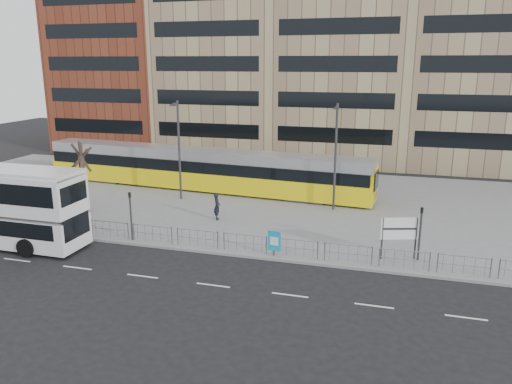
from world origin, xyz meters
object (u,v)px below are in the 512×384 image
(traffic_light_east, at_px, (421,227))
(lamp_post_east, at_px, (335,153))
(bare_tree, at_px, (80,139))
(ad_panel, at_px, (274,241))
(pedestrian, at_px, (217,206))
(station_sign, at_px, (399,231))
(traffic_light_west, at_px, (131,210))
(tram, at_px, (201,169))
(lamp_post_west, at_px, (179,146))

(traffic_light_east, height_order, lamp_post_east, lamp_post_east)
(lamp_post_east, distance_m, bare_tree, 18.80)
(ad_panel, height_order, traffic_light_east, traffic_light_east)
(pedestrian, bearing_deg, ad_panel, -159.52)
(station_sign, xyz_separation_m, traffic_light_west, (-16.09, -1.40, 0.28))
(traffic_light_east, distance_m, bare_tree, 24.44)
(traffic_light_east, bearing_deg, pedestrian, 170.95)
(tram, distance_m, lamp_post_west, 4.39)
(station_sign, height_order, bare_tree, bare_tree)
(traffic_light_west, height_order, traffic_light_east, same)
(tram, xyz_separation_m, lamp_post_east, (12.05, -3.23, 2.59))
(traffic_light_west, bearing_deg, bare_tree, 130.54)
(traffic_light_east, xyz_separation_m, lamp_post_west, (-18.33, 8.26, 2.37))
(lamp_post_east, bearing_deg, bare_tree, -164.02)
(ad_panel, distance_m, traffic_light_west, 9.30)
(traffic_light_east, relative_size, lamp_post_west, 0.39)
(pedestrian, relative_size, bare_tree, 0.26)
(pedestrian, xyz_separation_m, bare_tree, (-10.43, -0.49, 4.43))
(lamp_post_west, bearing_deg, lamp_post_east, 1.44)
(tram, relative_size, lamp_post_west, 3.80)
(tram, height_order, pedestrian, tram)
(lamp_post_east, bearing_deg, traffic_light_west, -138.16)
(pedestrian, xyz_separation_m, lamp_post_east, (7.62, 4.68, 3.40))
(traffic_light_east, relative_size, lamp_post_east, 0.39)
(lamp_post_west, height_order, bare_tree, lamp_post_west)
(traffic_light_west, distance_m, traffic_light_east, 17.27)
(traffic_light_west, xyz_separation_m, lamp_post_east, (11.29, 10.11, 2.39))
(lamp_post_west, height_order, lamp_post_east, lamp_post_east)
(traffic_light_east, bearing_deg, tram, 153.69)
(station_sign, xyz_separation_m, traffic_light_east, (1.11, 0.14, 0.28))
(station_sign, distance_m, lamp_post_east, 10.30)
(traffic_light_west, bearing_deg, pedestrian, 42.61)
(traffic_light_west, height_order, lamp_post_west, lamp_post_west)
(station_sign, xyz_separation_m, lamp_post_east, (-4.81, 8.71, 2.67))
(pedestrian, xyz_separation_m, lamp_post_west, (-4.80, 4.37, 3.38))
(station_sign, distance_m, lamp_post_west, 19.34)
(tram, height_order, station_sign, tram)
(lamp_post_west, relative_size, lamp_post_east, 0.99)
(pedestrian, xyz_separation_m, traffic_light_west, (-3.67, -5.43, 1.01))
(bare_tree, bearing_deg, lamp_post_east, 15.98)
(pedestrian, bearing_deg, bare_tree, 68.01)
(lamp_post_east, bearing_deg, lamp_post_west, -178.56)
(pedestrian, bearing_deg, traffic_light_east, -130.70)
(bare_tree, bearing_deg, pedestrian, 2.68)
(tram, xyz_separation_m, station_sign, (16.85, -11.93, -0.09))
(traffic_light_east, distance_m, lamp_post_east, 10.68)
(tram, bearing_deg, ad_panel, -48.54)
(lamp_post_west, bearing_deg, station_sign, -25.99)
(tram, bearing_deg, station_sign, -30.47)
(traffic_light_west, distance_m, bare_tree, 9.04)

